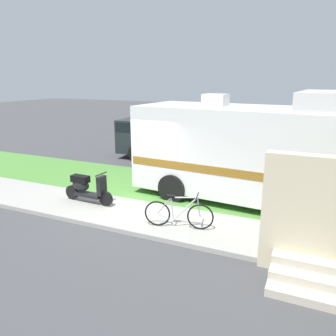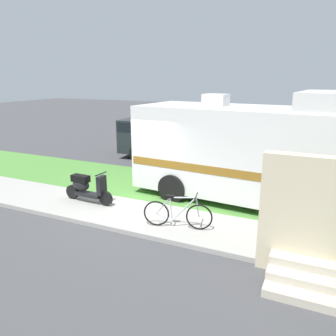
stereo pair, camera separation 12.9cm
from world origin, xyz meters
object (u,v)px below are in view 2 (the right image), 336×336
pickup_truck_near (167,138)px  motorhome_rv (248,150)px  scooter (86,187)px  bicycle (178,214)px

pickup_truck_near → motorhome_rv: bearing=-41.4°
scooter → bicycle: (3.21, -0.52, -0.08)m
motorhome_rv → scooter: 4.99m
bicycle → scooter: bearing=170.9°
scooter → pickup_truck_near: bearing=94.0°
scooter → pickup_truck_near: (-0.46, 6.56, 0.40)m
bicycle → pickup_truck_near: pickup_truck_near is taller
motorhome_rv → scooter: motorhome_rv is taller
scooter → pickup_truck_near: 6.59m
scooter → bicycle: scooter is taller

